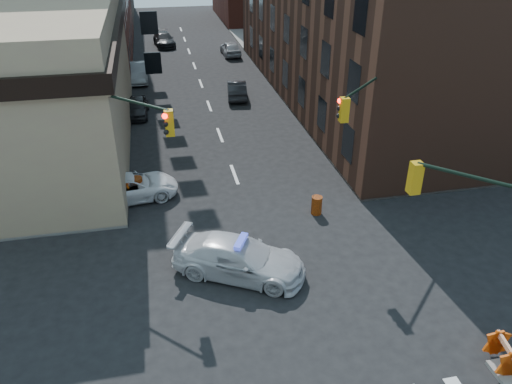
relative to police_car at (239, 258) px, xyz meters
name	(u,v)px	position (x,y,z in m)	size (l,w,h in m)	color
ground	(275,284)	(1.32, -0.95, -0.81)	(140.00, 140.00, 0.00)	black
sidewalk_ne	(414,56)	(24.32, 31.80, -0.74)	(34.00, 54.50, 0.15)	gray
commercial_row_ne	(371,6)	(14.32, 21.55, 6.19)	(14.00, 34.00, 14.00)	#48281C
signal_pole_nw	(119,147)	(-4.53, 4.38, 3.53)	(3.58, 3.67, 8.00)	black
signal_pole_ne	(368,127)	(7.16, 4.40, 3.53)	(3.67, 3.58, 8.00)	black
tree_ne_near	(289,45)	(8.82, 25.05, 2.68)	(3.00, 3.00, 4.85)	black
tree_ne_far	(268,26)	(8.82, 33.05, 2.68)	(3.00, 3.00, 4.85)	black
police_car	(239,258)	(0.00, 0.00, 0.00)	(2.27, 5.59, 1.62)	silver
pickup	(131,187)	(-4.48, 7.42, -0.13)	(2.27, 4.92, 1.37)	white
parked_car_wnear	(137,107)	(-4.18, 20.05, -0.14)	(1.58, 3.93, 1.34)	black
parked_car_wfar	(137,72)	(-4.18, 28.96, -0.02)	(1.66, 4.77, 1.57)	gray
parked_car_wdeep	(164,39)	(-1.18, 42.20, -0.09)	(2.03, 5.00, 1.45)	black
parked_car_enear	(237,89)	(3.82, 22.65, -0.11)	(1.49, 4.27, 1.41)	black
parked_car_efar	(231,48)	(5.53, 36.41, -0.07)	(1.75, 4.36, 1.48)	#9A9CA2
pedestrian_a	(39,196)	(-8.90, 6.72, 0.21)	(0.64, 0.42, 1.75)	black
pedestrian_c	(24,188)	(-9.72, 7.49, 0.34)	(1.18, 0.49, 2.01)	#202331
barrel_road	(317,205)	(4.67, 3.96, -0.33)	(0.54, 0.54, 0.96)	orange
barrel_bank	(137,187)	(-4.18, 7.54, -0.24)	(0.64, 0.64, 1.13)	red
barricade_se_a	(503,353)	(7.72, -6.65, -0.19)	(1.25, 0.63, 0.94)	#C23209
barricade_nw_a	(117,192)	(-5.18, 7.05, -0.14)	(1.38, 0.69, 1.03)	red
barricade_nw_b	(29,202)	(-9.51, 7.05, -0.20)	(1.23, 0.62, 0.92)	#C53C09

